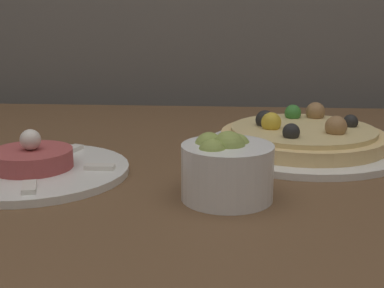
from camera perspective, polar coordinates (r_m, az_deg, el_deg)
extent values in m
cube|color=brown|center=(0.79, -0.60, -2.96)|extent=(1.43, 0.89, 0.03)
cylinder|color=white|center=(0.86, 11.67, -0.38)|extent=(0.31, 0.31, 0.01)
cylinder|color=#E5C17F|center=(0.85, 11.72, 0.60)|extent=(0.26, 0.26, 0.02)
cylinder|color=#E0C684|center=(0.85, 11.77, 1.50)|extent=(0.22, 0.22, 0.01)
sphere|color=#997047|center=(0.93, 13.03, 3.37)|extent=(0.03, 0.03, 0.03)
sphere|color=black|center=(0.87, 16.55, 2.27)|extent=(0.02, 0.02, 0.02)
sphere|color=black|center=(0.85, 7.80, 2.59)|extent=(0.03, 0.03, 0.03)
sphere|color=#387F33|center=(0.92, 10.70, 3.29)|extent=(0.03, 0.03, 0.03)
sphere|color=gold|center=(0.83, 8.45, 2.29)|extent=(0.03, 0.03, 0.03)
sphere|color=black|center=(0.78, 10.53, 1.27)|extent=(0.03, 0.03, 0.03)
sphere|color=#997047|center=(0.82, 15.10, 1.80)|extent=(0.03, 0.03, 0.03)
cylinder|color=white|center=(0.75, -16.62, -2.79)|extent=(0.26, 0.26, 0.01)
cylinder|color=#A84747|center=(0.75, -16.71, -1.52)|extent=(0.11, 0.11, 0.02)
sphere|color=silver|center=(0.74, -16.86, 0.44)|extent=(0.03, 0.03, 0.03)
cube|color=white|center=(0.72, -9.84, -2.42)|extent=(0.04, 0.02, 0.01)
cube|color=white|center=(0.82, -12.69, -0.54)|extent=(0.03, 0.04, 0.01)
cube|color=white|center=(0.66, -16.99, -4.42)|extent=(0.03, 0.04, 0.01)
cylinder|color=white|center=(0.62, 3.78, -3.00)|extent=(0.11, 0.11, 0.07)
sphere|color=#668E42|center=(0.62, 3.63, -0.46)|extent=(0.04, 0.04, 0.04)
sphere|color=#8EA34C|center=(0.62, 3.79, -0.64)|extent=(0.03, 0.03, 0.03)
sphere|color=#8EA34C|center=(0.62, 3.89, -0.44)|extent=(0.04, 0.04, 0.04)
sphere|color=#8EA34C|center=(0.60, 2.15, -0.96)|extent=(0.03, 0.03, 0.03)
sphere|color=#8EA34C|center=(0.63, 4.88, -0.25)|extent=(0.03, 0.03, 0.03)
sphere|color=#8EA34C|center=(0.63, 1.82, -0.27)|extent=(0.03, 0.03, 0.03)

